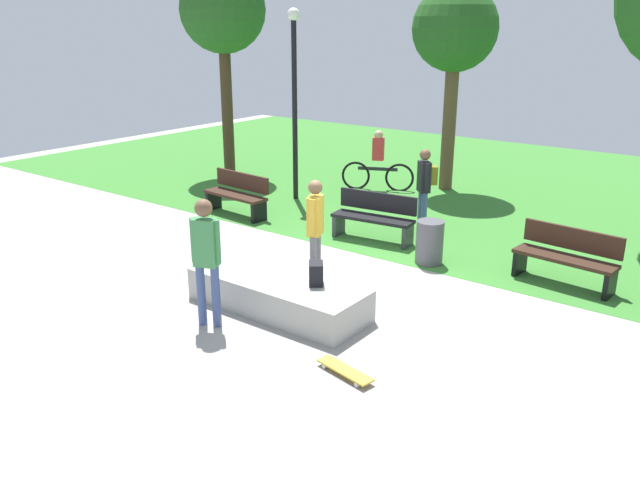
% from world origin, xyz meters
% --- Properties ---
extents(ground_plane, '(28.00, 28.00, 0.00)m').
position_xyz_m(ground_plane, '(0.00, 0.00, 0.00)').
color(ground_plane, '#9E9993').
extents(grass_lawn, '(26.60, 12.73, 0.01)m').
position_xyz_m(grass_lawn, '(0.00, 7.64, 0.00)').
color(grass_lawn, '#387A2D').
rests_on(grass_lawn, ground_plane).
extents(concrete_ledge, '(2.74, 1.00, 0.48)m').
position_xyz_m(concrete_ledge, '(0.09, -1.43, 0.24)').
color(concrete_ledge, '#A8A59E').
rests_on(concrete_ledge, ground_plane).
extents(backpack_on_ledge, '(0.33, 0.34, 0.32)m').
position_xyz_m(backpack_on_ledge, '(0.64, -1.24, 0.64)').
color(backpack_on_ledge, black).
rests_on(backpack_on_ledge, concrete_ledge).
extents(skater_performing_trick, '(0.41, 0.30, 1.81)m').
position_xyz_m(skater_performing_trick, '(-0.34, -2.39, 1.07)').
color(skater_performing_trick, '#3F5184').
rests_on(skater_performing_trick, ground_plane).
extents(skater_watching, '(0.30, 0.41, 1.71)m').
position_xyz_m(skater_watching, '(-0.08, -0.31, 1.00)').
color(skater_watching, slate).
rests_on(skater_watching, ground_plane).
extents(skateboard_by_ledge, '(0.82, 0.36, 0.08)m').
position_xyz_m(skateboard_by_ledge, '(1.94, -2.38, 0.06)').
color(skateboard_by_ledge, gold).
rests_on(skateboard_by_ledge, ground_plane).
extents(park_bench_near_path, '(1.63, 0.59, 0.91)m').
position_xyz_m(park_bench_near_path, '(-3.81, 1.80, 0.48)').
color(park_bench_near_path, '#331E14').
rests_on(park_bench_near_path, ground_plane).
extents(park_bench_center_lawn, '(1.64, 0.65, 0.91)m').
position_xyz_m(park_bench_center_lawn, '(-0.51, 2.12, 0.48)').
color(park_bench_center_lawn, black).
rests_on(park_bench_center_lawn, ground_plane).
extents(park_bench_far_left, '(1.64, 0.63, 0.91)m').
position_xyz_m(park_bench_far_left, '(3.13, 2.08, 0.48)').
color(park_bench_far_left, '#331E14').
rests_on(park_bench_far_left, ground_plane).
extents(tree_slender_maple, '(2.23, 2.23, 5.42)m').
position_xyz_m(tree_slender_maple, '(-6.83, 4.63, 4.23)').
color(tree_slender_maple, '#42301E').
rests_on(tree_slender_maple, grass_lawn).
extents(tree_tall_oak, '(2.02, 2.02, 4.88)m').
position_xyz_m(tree_tall_oak, '(-1.24, 6.63, 3.78)').
color(tree_tall_oak, brown).
rests_on(tree_tall_oak, grass_lawn).
extents(lamp_post, '(0.28, 0.28, 4.30)m').
position_xyz_m(lamp_post, '(-3.66, 3.62, 2.61)').
color(lamp_post, black).
rests_on(lamp_post, ground_plane).
extents(trash_bin, '(0.48, 0.48, 0.77)m').
position_xyz_m(trash_bin, '(0.95, 1.61, 0.38)').
color(trash_bin, '#4C4C51').
rests_on(trash_bin, ground_plane).
extents(pedestrian_with_backpack, '(0.45, 0.45, 1.66)m').
position_xyz_m(pedestrian_with_backpack, '(-0.04, 3.23, 0.99)').
color(pedestrian_with_backpack, '#3F5184').
rests_on(pedestrian_with_backpack, ground_plane).
extents(cyclist_on_bicycle, '(1.69, 0.80, 1.52)m').
position_xyz_m(cyclist_on_bicycle, '(-2.56, 5.51, 0.63)').
color(cyclist_on_bicycle, black).
rests_on(cyclist_on_bicycle, ground_plane).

